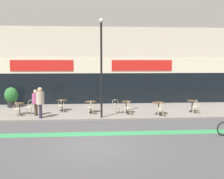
# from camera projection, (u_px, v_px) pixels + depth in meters

# --- Properties ---
(ground_plane) EXTENTS (120.00, 120.00, 0.00)m
(ground_plane) POSITION_uv_depth(u_px,v_px,m) (93.00, 146.00, 10.71)
(ground_plane) COLOR #424244
(sidewalk_slab) EXTENTS (40.00, 5.50, 0.12)m
(sidewalk_slab) POSITION_uv_depth(u_px,v_px,m) (93.00, 111.00, 17.89)
(sidewalk_slab) COLOR slate
(sidewalk_slab) RESTS_ON ground
(storefront_facade) EXTENTS (40.00, 4.06, 6.09)m
(storefront_facade) POSITION_uv_depth(u_px,v_px,m) (93.00, 66.00, 22.25)
(storefront_facade) COLOR beige
(storefront_facade) RESTS_ON ground
(bike_lane_stripe) EXTENTS (36.00, 0.70, 0.01)m
(bike_lane_stripe) POSITION_uv_depth(u_px,v_px,m) (93.00, 134.00, 12.48)
(bike_lane_stripe) COLOR #2D844C
(bike_lane_stripe) RESTS_ON ground
(bistro_table_0) EXTENTS (0.60, 0.60, 0.72)m
(bistro_table_0) POSITION_uv_depth(u_px,v_px,m) (20.00, 106.00, 16.47)
(bistro_table_0) COLOR black
(bistro_table_0) RESTS_ON sidewalk_slab
(bistro_table_1) EXTENTS (0.67, 0.67, 0.71)m
(bistro_table_1) POSITION_uv_depth(u_px,v_px,m) (62.00, 103.00, 17.69)
(bistro_table_1) COLOR black
(bistro_table_1) RESTS_ON sidewalk_slab
(bistro_table_2) EXTENTS (0.72, 0.72, 0.73)m
(bistro_table_2) POSITION_uv_depth(u_px,v_px,m) (91.00, 105.00, 17.04)
(bistro_table_2) COLOR black
(bistro_table_2) RESTS_ON sidewalk_slab
(bistro_table_3) EXTENTS (0.65, 0.65, 0.76)m
(bistro_table_3) POSITION_uv_depth(u_px,v_px,m) (126.00, 105.00, 16.86)
(bistro_table_3) COLOR black
(bistro_table_3) RESTS_ON sidewalk_slab
(bistro_table_4) EXTENTS (0.77, 0.77, 0.76)m
(bistro_table_4) POSITION_uv_depth(u_px,v_px,m) (158.00, 106.00, 16.44)
(bistro_table_4) COLOR black
(bistro_table_4) RESTS_ON sidewalk_slab
(bistro_table_5) EXTENTS (0.66, 0.66, 0.75)m
(bistro_table_5) POSITION_uv_depth(u_px,v_px,m) (192.00, 104.00, 17.26)
(bistro_table_5) COLOR black
(bistro_table_5) RESTS_ON sidewalk_slab
(cafe_chair_0_near) EXTENTS (0.42, 0.58, 0.90)m
(cafe_chair_0_near) POSITION_uv_depth(u_px,v_px,m) (17.00, 108.00, 15.85)
(cafe_chair_0_near) COLOR beige
(cafe_chair_0_near) RESTS_ON sidewalk_slab
(cafe_chair_0_side) EXTENTS (0.59, 0.44, 0.90)m
(cafe_chair_0_side) POSITION_uv_depth(u_px,v_px,m) (30.00, 106.00, 16.52)
(cafe_chair_0_side) COLOR beige
(cafe_chair_0_side) RESTS_ON sidewalk_slab
(cafe_chair_1_near) EXTENTS (0.44, 0.59, 0.90)m
(cafe_chair_1_near) POSITION_uv_depth(u_px,v_px,m) (61.00, 105.00, 17.07)
(cafe_chair_1_near) COLOR beige
(cafe_chair_1_near) RESTS_ON sidewalk_slab
(cafe_chair_2_near) EXTENTS (0.44, 0.59, 0.90)m
(cafe_chair_2_near) POSITION_uv_depth(u_px,v_px,m) (91.00, 106.00, 16.42)
(cafe_chair_2_near) COLOR beige
(cafe_chair_2_near) RESTS_ON sidewalk_slab
(cafe_chair_3_near) EXTENTS (0.45, 0.60, 0.90)m
(cafe_chair_3_near) POSITION_uv_depth(u_px,v_px,m) (128.00, 107.00, 16.24)
(cafe_chair_3_near) COLOR beige
(cafe_chair_3_near) RESTS_ON sidewalk_slab
(cafe_chair_3_side) EXTENTS (0.59, 0.44, 0.90)m
(cafe_chair_3_side) POSITION_uv_depth(u_px,v_px,m) (117.00, 105.00, 16.81)
(cafe_chair_3_side) COLOR beige
(cafe_chair_3_side) RESTS_ON sidewalk_slab
(cafe_chair_4_near) EXTENTS (0.45, 0.60, 0.90)m
(cafe_chair_4_near) POSITION_uv_depth(u_px,v_px,m) (161.00, 108.00, 15.82)
(cafe_chair_4_near) COLOR beige
(cafe_chair_4_near) RESTS_ON sidewalk_slab
(cafe_chair_5_near) EXTENTS (0.43, 0.59, 0.90)m
(cafe_chair_5_near) POSITION_uv_depth(u_px,v_px,m) (196.00, 106.00, 16.64)
(cafe_chair_5_near) COLOR beige
(cafe_chair_5_near) RESTS_ON sidewalk_slab
(planter_pot) EXTENTS (0.96, 0.96, 1.45)m
(planter_pot) POSITION_uv_depth(u_px,v_px,m) (11.00, 96.00, 18.99)
(planter_pot) COLOR #232326
(planter_pot) RESTS_ON sidewalk_slab
(lamp_post) EXTENTS (0.26, 0.26, 5.78)m
(lamp_post) POSITION_uv_depth(u_px,v_px,m) (101.00, 62.00, 15.23)
(lamp_post) COLOR black
(lamp_post) RESTS_ON sidewalk_slab
(pedestrian_near_end) EXTENTS (0.49, 0.49, 1.60)m
(pedestrian_near_end) POSITION_uv_depth(u_px,v_px,m) (36.00, 100.00, 16.07)
(pedestrian_near_end) COLOR #4C3D2D
(pedestrian_near_end) RESTS_ON sidewalk_slab
(pedestrian_far_end) EXTENTS (0.48, 0.48, 1.82)m
(pedestrian_far_end) POSITION_uv_depth(u_px,v_px,m) (40.00, 100.00, 15.33)
(pedestrian_far_end) COLOR #382D47
(pedestrian_far_end) RESTS_ON sidewalk_slab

